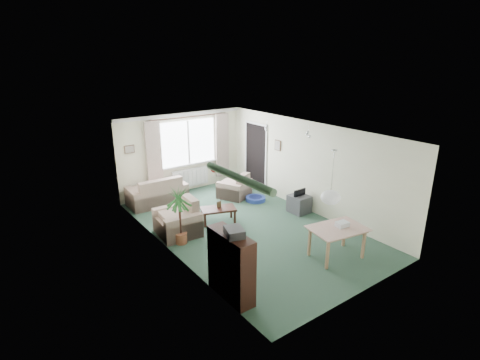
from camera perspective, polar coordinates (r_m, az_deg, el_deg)
ground at (r=9.16m, az=1.11°, el=-7.32°), size 6.50×6.50×0.00m
window at (r=11.36m, az=-7.93°, el=5.71°), size 1.80×0.03×1.30m
curtain_rod at (r=11.14m, az=-7.91°, el=9.49°), size 2.60×0.03×0.03m
curtain_left at (r=10.85m, az=-12.97°, el=3.54°), size 0.45×0.08×2.00m
curtain_right at (r=11.90m, az=-2.75°, el=5.32°), size 0.45×0.08×2.00m
radiator at (r=11.62m, az=-7.59°, el=0.38°), size 1.20×0.10×0.55m
doorway at (r=11.59m, az=2.43°, el=3.58°), size 0.03×0.95×2.00m
pendant_lamp at (r=7.17m, az=13.64°, el=-2.59°), size 0.36×0.36×0.36m
tinsel_garland at (r=5.52m, az=-0.28°, el=0.36°), size 1.60×1.60×0.12m
bauble_cluster_a at (r=9.91m, az=4.09°, el=8.20°), size 0.20×0.20×0.20m
bauble_cluster_b at (r=9.26m, az=10.33°, el=7.19°), size 0.20×0.20×0.20m
wall_picture_back at (r=10.65m, az=-16.51°, el=4.51°), size 0.28×0.03×0.22m
wall_picture_right at (r=10.71m, az=5.78°, el=5.28°), size 0.03×0.24×0.30m
sofa at (r=10.72m, az=-12.56°, el=-1.53°), size 1.61×0.88×0.79m
armchair_corner at (r=10.97m, az=-0.86°, el=-0.73°), size 1.08×1.06×0.74m
armchair_left at (r=8.83m, az=-9.55°, el=-5.62°), size 0.97×1.01×0.85m
coffee_table at (r=9.40m, az=-3.31°, el=-5.37°), size 0.96×0.73×0.38m
photo_frame at (r=9.34m, az=-3.22°, el=-3.71°), size 0.12×0.02×0.16m
bookshelf at (r=6.52m, az=-1.37°, el=-12.91°), size 0.33×0.99×1.20m
hifi_box at (r=6.12m, az=-0.87°, el=-7.94°), size 0.37×0.42×0.14m
houseplant at (r=8.30m, az=-9.15°, el=-5.40°), size 0.69×0.69×1.33m
dining_table at (r=8.07m, az=14.47°, el=-9.25°), size 1.13×0.85×0.64m
gift_box at (r=7.98m, az=15.31°, el=-6.57°), size 0.27×0.21×0.12m
tv_cube at (r=10.08m, az=9.00°, el=-3.62°), size 0.47×0.52×0.47m
pet_bed at (r=10.78m, az=2.38°, el=-2.87°), size 0.73×0.73×0.11m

